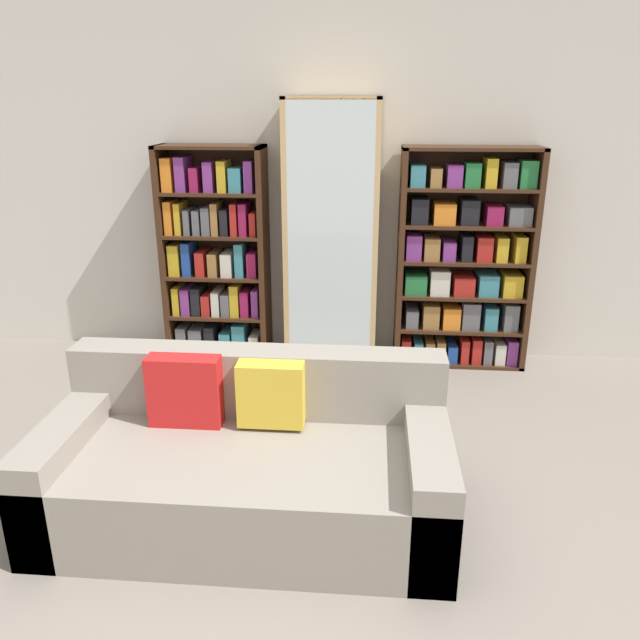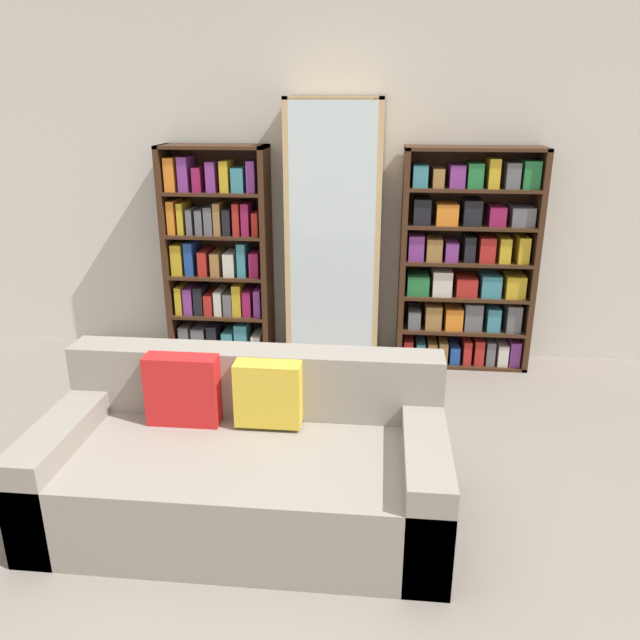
{
  "view_description": "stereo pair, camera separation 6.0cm",
  "coord_description": "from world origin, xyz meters",
  "px_view_note": "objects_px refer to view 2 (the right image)",
  "views": [
    {
      "loc": [
        0.37,
        -2.07,
        1.94
      ],
      "look_at": [
        0.07,
        1.47,
        0.68
      ],
      "focal_mm": 35.0,
      "sensor_mm": 36.0,
      "label": 1
    },
    {
      "loc": [
        0.43,
        -2.06,
        1.94
      ],
      "look_at": [
        0.07,
        1.47,
        0.68
      ],
      "focal_mm": 35.0,
      "sensor_mm": 36.0,
      "label": 2
    }
  ],
  "objects_px": {
    "wine_bottle": "(370,388)",
    "bookshelf_left": "(218,258)",
    "couch": "(244,465)",
    "bookshelf_right": "(467,264)",
    "display_cabinet": "(334,238)"
  },
  "relations": [
    {
      "from": "bookshelf_right",
      "to": "wine_bottle",
      "type": "bearing_deg",
      "value": -129.28
    },
    {
      "from": "bookshelf_left",
      "to": "bookshelf_right",
      "type": "relative_size",
      "value": 1.0
    },
    {
      "from": "couch",
      "to": "wine_bottle",
      "type": "xyz_separation_m",
      "value": [
        0.58,
        1.19,
        -0.13
      ]
    },
    {
      "from": "bookshelf_left",
      "to": "display_cabinet",
      "type": "distance_m",
      "value": 0.92
    },
    {
      "from": "couch",
      "to": "bookshelf_left",
      "type": "xyz_separation_m",
      "value": [
        -0.63,
        2.02,
        0.52
      ]
    },
    {
      "from": "bookshelf_left",
      "to": "display_cabinet",
      "type": "bearing_deg",
      "value": -1.01
    },
    {
      "from": "bookshelf_right",
      "to": "bookshelf_left",
      "type": "bearing_deg",
      "value": 179.99
    },
    {
      "from": "display_cabinet",
      "to": "wine_bottle",
      "type": "xyz_separation_m",
      "value": [
        0.31,
        -0.81,
        -0.83
      ]
    },
    {
      "from": "couch",
      "to": "bookshelf_right",
      "type": "xyz_separation_m",
      "value": [
        1.26,
        2.02,
        0.52
      ]
    },
    {
      "from": "display_cabinet",
      "to": "bookshelf_right",
      "type": "relative_size",
      "value": 1.2
    },
    {
      "from": "wine_bottle",
      "to": "bookshelf_left",
      "type": "bearing_deg",
      "value": 145.69
    },
    {
      "from": "couch",
      "to": "bookshelf_right",
      "type": "height_order",
      "value": "bookshelf_right"
    },
    {
      "from": "wine_bottle",
      "to": "couch",
      "type": "bearing_deg",
      "value": -116.14
    },
    {
      "from": "bookshelf_left",
      "to": "couch",
      "type": "bearing_deg",
      "value": -72.75
    },
    {
      "from": "couch",
      "to": "wine_bottle",
      "type": "bearing_deg",
      "value": 63.86
    }
  ]
}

